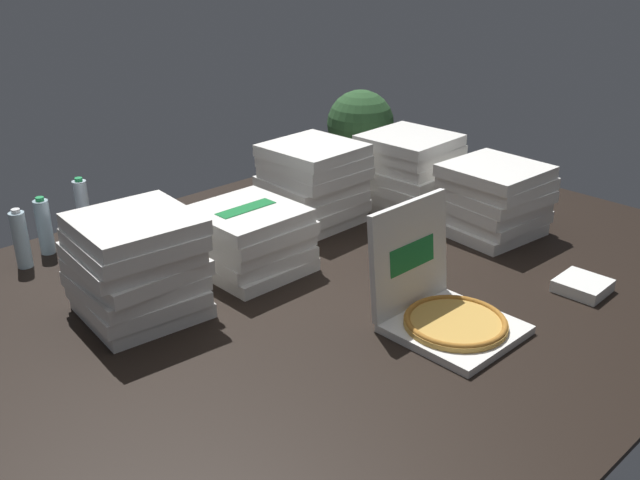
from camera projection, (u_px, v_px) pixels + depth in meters
name	position (u px, v px, depth m)	size (l,w,h in m)	color
ground_plane	(337.00, 284.00, 2.71)	(3.20, 2.40, 0.02)	black
open_pizza_box	(442.00, 305.00, 2.37)	(0.38, 0.43, 0.41)	white
pizza_stack_right_mid	(410.00, 172.00, 3.34)	(0.41, 0.42, 0.36)	white
pizza_stack_right_far	(136.00, 267.00, 2.41)	(0.43, 0.43, 0.36)	white
pizza_stack_right_near	(313.00, 184.00, 3.19)	(0.41, 0.41, 0.36)	white
pizza_stack_left_near	(250.00, 239.00, 2.75)	(0.42, 0.41, 0.26)	white
pizza_stack_left_mid	(493.00, 199.00, 3.09)	(0.44, 0.44, 0.31)	white
ice_bucket	(99.00, 236.00, 2.91)	(0.28, 0.28, 0.15)	#B7BABF
water_bottle_0	(44.00, 227.00, 2.90)	(0.06, 0.06, 0.25)	silver
water_bottle_1	(21.00, 239.00, 2.77)	(0.06, 0.06, 0.25)	silver
water_bottle_2	(87.00, 247.00, 2.71)	(0.06, 0.06, 0.25)	white
water_bottle_3	(82.00, 205.00, 3.12)	(0.06, 0.06, 0.25)	silver
water_bottle_4	(139.00, 240.00, 2.77)	(0.06, 0.06, 0.25)	white
potted_plant	(360.00, 128.00, 3.77)	(0.36, 0.36, 0.47)	#513323
napkin_pile	(583.00, 286.00, 2.62)	(0.17, 0.17, 0.05)	white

